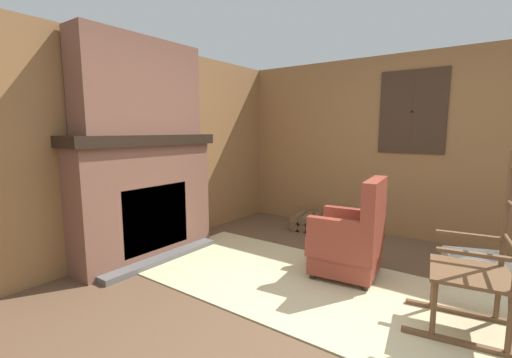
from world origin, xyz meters
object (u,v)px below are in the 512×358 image
at_px(rocking_chair, 477,275).
at_px(oil_lamp_vase, 114,126).
at_px(armchair, 351,241).
at_px(laundry_basket, 475,269).
at_px(firewood_stack, 307,221).
at_px(storage_case, 167,128).
at_px(decorative_plate_on_mantel, 132,122).

height_order(rocking_chair, oil_lamp_vase, oil_lamp_vase).
height_order(armchair, rocking_chair, rocking_chair).
height_order(laundry_basket, oil_lamp_vase, oil_lamp_vase).
xyz_separation_m(armchair, laundry_basket, (0.99, 0.54, -0.22)).
bearing_deg(oil_lamp_vase, firewood_stack, 67.02).
relative_size(armchair, oil_lamp_vase, 3.92).
distance_m(laundry_basket, oil_lamp_vase, 3.72).
bearing_deg(firewood_stack, armchair, -47.91).
bearing_deg(firewood_stack, oil_lamp_vase, -112.98).
bearing_deg(rocking_chair, storage_case, -7.88).
bearing_deg(storage_case, rocking_chair, 0.89).
xyz_separation_m(armchair, storage_case, (-2.08, -0.44, 1.07)).
bearing_deg(firewood_stack, laundry_basket, -18.06).
xyz_separation_m(rocking_chair, storage_case, (-3.12, -0.05, 1.00)).
xyz_separation_m(laundry_basket, oil_lamp_vase, (-3.07, -1.64, 1.30)).
bearing_deg(decorative_plate_on_mantel, laundry_basket, 24.64).
relative_size(armchair, decorative_plate_on_mantel, 3.43).
relative_size(laundry_basket, oil_lamp_vase, 2.38).
bearing_deg(storage_case, armchair, 11.83).
bearing_deg(laundry_basket, storage_case, -162.40).
distance_m(laundry_basket, storage_case, 3.47).
distance_m(firewood_stack, oil_lamp_vase, 2.85).
bearing_deg(storage_case, decorative_plate_on_mantel, -92.59).
relative_size(rocking_chair, firewood_stack, 2.54).
bearing_deg(firewood_stack, decorative_plate_on_mantel, -115.52).
height_order(firewood_stack, decorative_plate_on_mantel, decorative_plate_on_mantel).
height_order(storage_case, decorative_plate_on_mantel, decorative_plate_on_mantel).
height_order(armchair, decorative_plate_on_mantel, decorative_plate_on_mantel).
height_order(armchair, firewood_stack, armchair).
bearing_deg(decorative_plate_on_mantel, oil_lamp_vase, -84.72).
height_order(firewood_stack, oil_lamp_vase, oil_lamp_vase).
relative_size(rocking_chair, decorative_plate_on_mantel, 4.50).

